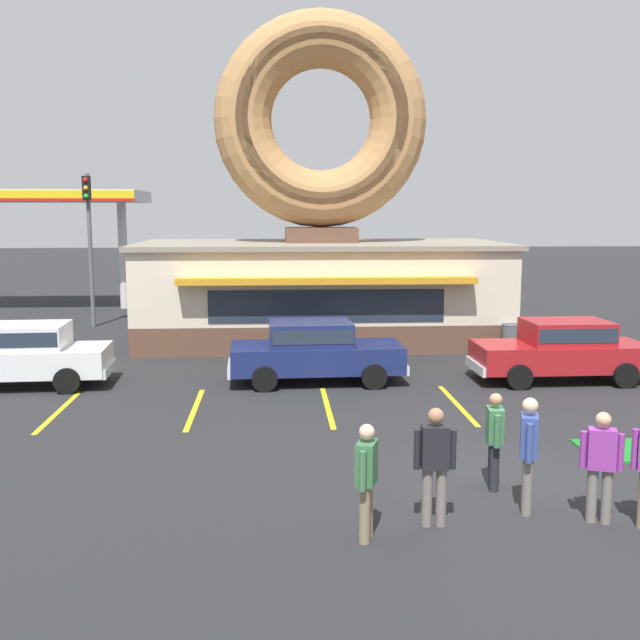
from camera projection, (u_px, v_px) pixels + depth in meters
name	position (u px, v px, depth m)	size (l,w,h in m)	color
ground_plane	(507.00, 483.00, 12.24)	(160.00, 160.00, 0.00)	#232326
donut_shop_building	(321.00, 231.00, 25.33)	(12.30, 6.75, 10.96)	brown
car_white	(20.00, 353.00, 18.85)	(4.63, 2.13, 1.60)	silver
car_red	(562.00, 348.00, 19.50)	(4.57, 2.01, 1.60)	maroon
car_navy	(314.00, 349.00, 19.32)	(4.62, 2.10, 1.60)	navy
pedestrian_blue_sweater_man	(601.00, 462.00, 10.59)	(0.57, 0.35, 1.62)	slate
pedestrian_hooded_kid	(366.00, 477.00, 10.02)	(0.35, 0.57, 1.62)	#7F7056
pedestrian_leather_jacket_man	(494.00, 437.00, 11.88)	(0.29, 0.59, 1.57)	#232328
pedestrian_beanie_man	(435.00, 461.00, 10.47)	(0.60, 0.26, 1.71)	slate
pedestrian_crossing_woman	(528.00, 449.00, 10.93)	(0.34, 0.57, 1.74)	slate
trash_bin	(511.00, 340.00, 22.96)	(0.57, 0.57, 0.97)	#51565B
traffic_light_pole	(89.00, 230.00, 28.18)	(0.28, 0.47, 5.80)	#595B60
gas_station_canopy	(41.00, 201.00, 33.32)	(9.00, 4.46, 5.30)	silver
parking_stripe_far_left	(59.00, 411.00, 16.66)	(0.12, 3.60, 0.01)	yellow
parking_stripe_left	(195.00, 409.00, 16.84)	(0.12, 3.60, 0.01)	yellow
parking_stripe_mid_left	(327.00, 407.00, 17.02)	(0.12, 3.60, 0.01)	yellow
parking_stripe_centre	(457.00, 405.00, 17.20)	(0.12, 3.60, 0.01)	yellow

